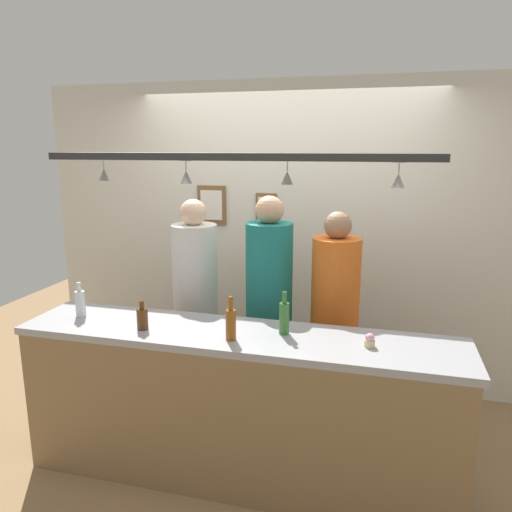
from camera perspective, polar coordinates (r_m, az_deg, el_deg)
The scene contains 18 objects.
ground_plane at distance 3.70m, azimuth -0.43°, elevation -21.07°, with size 8.00×8.00×0.00m, color olive.
back_wall at distance 4.21m, azimuth 3.49°, elevation 2.35°, with size 4.40×0.06×2.60m, color silver.
bar_counter at distance 2.95m, azimuth -3.11°, elevation -15.63°, with size 2.70×0.55×0.97m.
overhead_glass_rack at distance 2.79m, azimuth -2.15°, elevation 11.61°, with size 2.20×0.36×0.04m, color black.
hanging_wineglass_far_left at distance 3.23m, azimuth -17.40°, elevation 9.21°, with size 0.07×0.07×0.13m.
hanging_wineglass_left at distance 2.85m, azimuth -8.20°, elevation 9.26°, with size 0.07×0.07×0.13m.
hanging_wineglass_center_left at distance 2.76m, azimuth 3.68°, elevation 9.26°, with size 0.07×0.07×0.13m.
hanging_wineglass_center at distance 2.63m, azimuth 16.36°, elevation 8.60°, with size 0.07×0.07×0.13m.
person_left_white_patterned_shirt at distance 3.72m, azimuth -7.13°, elevation -3.64°, with size 0.34×0.34×1.68m.
person_middle_teal_shirt at distance 3.54m, azimuth 1.54°, elevation -3.93°, with size 0.34×0.34×1.72m.
person_right_orange_shirt at distance 3.49m, azimuth 9.25°, elevation -5.44°, with size 0.34×0.34×1.63m.
bottle_beer_amber_tall at distance 2.81m, azimuth -2.93°, elevation -7.90°, with size 0.06×0.06×0.26m.
bottle_soda_clear at distance 3.38m, azimuth -19.93°, elevation -5.18°, with size 0.06×0.06×0.23m.
bottle_beer_green_import at distance 2.90m, azimuth 3.33°, elevation -7.18°, with size 0.06×0.06×0.26m.
bottle_beer_brown_stubby at distance 3.05m, azimuth -13.19°, elevation -7.11°, with size 0.07×0.07×0.18m.
cupcake at distance 2.81m, azimuth 13.20°, elevation -9.64°, with size 0.06×0.06×0.08m.
picture_frame_caricature at distance 4.31m, azimuth -5.23°, elevation 5.98°, with size 0.26×0.02×0.34m.
picture_frame_crest at distance 4.17m, azimuth 1.19°, elevation 5.60°, with size 0.18×0.02×0.26m.
Camera 1 is at (0.81, -2.96, 2.05)m, focal length 34.08 mm.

